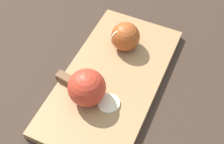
{
  "coord_description": "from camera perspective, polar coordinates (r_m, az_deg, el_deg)",
  "views": [
    {
      "loc": [
        0.42,
        0.14,
        0.62
      ],
      "look_at": [
        0.0,
        0.0,
        0.04
      ],
      "focal_mm": 50.0,
      "sensor_mm": 36.0,
      "label": 1
    }
  ],
  "objects": [
    {
      "name": "ground_plane",
      "position": [
        0.76,
        0.0,
        -1.84
      ],
      "size": [
        4.0,
        4.0,
        0.0
      ],
      "primitive_type": "plane",
      "color": "#38281E"
    },
    {
      "name": "cutting_board",
      "position": [
        0.75,
        0.0,
        -1.39
      ],
      "size": [
        0.45,
        0.26,
        0.02
      ],
      "color": "#A37A4C",
      "rests_on": "ground_plane"
    },
    {
      "name": "apple_half_left",
      "position": [
        0.78,
        2.37,
        6.49
      ],
      "size": [
        0.07,
        0.07,
        0.07
      ],
      "rotation": [
        0.0,
        0.0,
        0.46
      ],
      "color": "#AD4C1E",
      "rests_on": "cutting_board"
    },
    {
      "name": "apple_half_right",
      "position": [
        0.68,
        -4.64,
        -2.89
      ],
      "size": [
        0.08,
        0.08,
        0.08
      ],
      "rotation": [
        0.0,
        0.0,
        6.03
      ],
      "color": "red",
      "rests_on": "cutting_board"
    },
    {
      "name": "knife",
      "position": [
        0.73,
        -7.35,
        -1.91
      ],
      "size": [
        0.05,
        0.14,
        0.02
      ],
      "rotation": [
        0.0,
        0.0,
        1.34
      ],
      "color": "silver",
      "rests_on": "cutting_board"
    },
    {
      "name": "apple_slice",
      "position": [
        0.7,
        -0.6,
        -5.76
      ],
      "size": [
        0.05,
        0.05,
        0.01
      ],
      "color": "beige",
      "rests_on": "cutting_board"
    }
  ]
}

